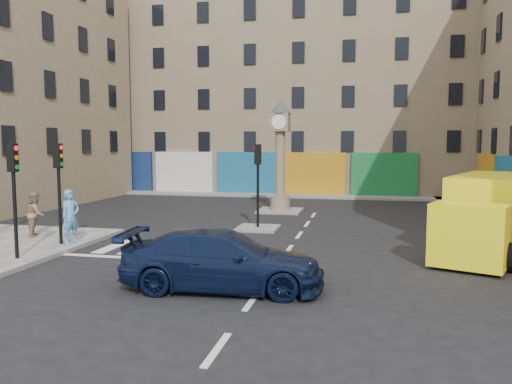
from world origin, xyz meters
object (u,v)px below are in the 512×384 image
(clock_pillar, at_px, (280,149))
(yellow_van, at_px, (488,214))
(navy_sedan, at_px, (222,260))
(pedestrian_blue, at_px, (71,216))
(pedestrian_tan, at_px, (36,214))
(traffic_light_left_far, at_px, (59,177))
(traffic_light_island, at_px, (258,172))
(traffic_light_left_near, at_px, (14,182))

(clock_pillar, relative_size, yellow_van, 0.79)
(navy_sedan, bearing_deg, pedestrian_blue, 55.93)
(navy_sedan, distance_m, pedestrian_tan, 10.52)
(pedestrian_tan, bearing_deg, traffic_light_left_far, -150.67)
(yellow_van, bearing_deg, clock_pillar, 157.76)
(traffic_light_left_far, xyz_separation_m, traffic_light_island, (6.30, 5.40, -0.03))
(traffic_light_island, xyz_separation_m, yellow_van, (8.97, -2.60, -1.25))
(traffic_light_left_far, xyz_separation_m, yellow_van, (15.27, 2.80, -1.28))
(navy_sedan, bearing_deg, clock_pillar, -0.71)
(traffic_light_island, height_order, yellow_van, traffic_light_island)
(clock_pillar, height_order, navy_sedan, clock_pillar)
(traffic_light_left_near, bearing_deg, traffic_light_left_far, 90.00)
(traffic_light_island, relative_size, yellow_van, 0.48)
(pedestrian_tan, bearing_deg, traffic_light_island, -91.02)
(traffic_light_island, bearing_deg, traffic_light_left_far, -139.40)
(traffic_light_left_near, distance_m, clock_pillar, 15.19)
(clock_pillar, bearing_deg, traffic_light_island, -90.00)
(clock_pillar, relative_size, pedestrian_blue, 3.05)
(traffic_light_left_near, height_order, traffic_light_left_far, same)
(navy_sedan, xyz_separation_m, pedestrian_tan, (-9.24, 5.03, 0.26))
(navy_sedan, height_order, yellow_van, yellow_van)
(traffic_light_island, bearing_deg, traffic_light_left_near, -128.93)
(navy_sedan, relative_size, pedestrian_blue, 2.68)
(clock_pillar, xyz_separation_m, navy_sedan, (1.00, -15.17, -2.77))
(traffic_light_left_far, relative_size, traffic_light_island, 1.00)
(traffic_light_island, bearing_deg, pedestrian_tan, -153.27)
(pedestrian_blue, relative_size, pedestrian_tan, 1.13)
(traffic_light_left_near, height_order, pedestrian_tan, traffic_light_left_near)
(navy_sedan, bearing_deg, traffic_light_island, 1.74)
(traffic_light_left_far, distance_m, traffic_light_island, 8.30)
(pedestrian_blue, bearing_deg, navy_sedan, -97.56)
(yellow_van, relative_size, pedestrian_tan, 4.34)
(yellow_van, distance_m, pedestrian_blue, 15.20)
(yellow_van, bearing_deg, pedestrian_blue, -148.62)
(traffic_light_left_near, relative_size, clock_pillar, 0.61)
(traffic_light_left_near, bearing_deg, clock_pillar, 65.45)
(yellow_van, height_order, pedestrian_tan, yellow_van)
(traffic_light_left_far, height_order, pedestrian_blue, traffic_light_left_far)
(traffic_light_left_near, relative_size, traffic_light_left_far, 1.00)
(navy_sedan, relative_size, pedestrian_tan, 3.02)
(traffic_light_left_near, relative_size, yellow_van, 0.48)
(pedestrian_blue, xyz_separation_m, pedestrian_tan, (-2.23, 1.05, -0.11))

